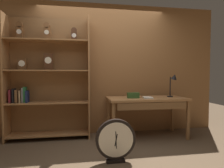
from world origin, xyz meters
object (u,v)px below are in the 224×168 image
Objects in this scene: desk_lamp at (173,81)px; toolbox_small at (133,95)px; open_repair_manual at (148,98)px; round_clock_large at (116,140)px; workbench at (147,102)px; bookshelf at (47,78)px.

desk_lamp reaches higher than toolbox_small.
open_repair_manual reaches higher than round_clock_large.
workbench is 2.51× the size of round_clock_large.
workbench is at bearing 50.47° from round_clock_large.
open_repair_manual is 0.38× the size of round_clock_large.
desk_lamp is 2.08× the size of open_repair_manual.
workbench is 6.76× the size of toolbox_small.
toolbox_small is at bearing -177.61° from desk_lamp.
toolbox_small reaches higher than workbench.
bookshelf reaches higher than workbench.
desk_lamp is 0.65m from open_repair_manual.
toolbox_small is 1.17m from round_clock_large.
round_clock_large is at bearing -143.78° from desk_lamp.
toolbox_small is (-0.81, -0.03, -0.26)m from desk_lamp.
open_repair_manual is at bearing -167.65° from desk_lamp.
workbench is at bearing -7.76° from bookshelf.
workbench is 1.27m from round_clock_large.
round_clock_large is (-1.31, -0.96, -0.77)m from desk_lamp.
workbench is 0.13m from open_repair_manual.
round_clock_large is (-0.50, -0.93, -0.50)m from toolbox_small.
bookshelf is 4.91× the size of desk_lamp.
desk_lamp is at bearing 36.22° from round_clock_large.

